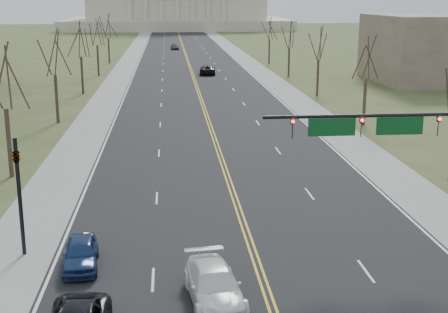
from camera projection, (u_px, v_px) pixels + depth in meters
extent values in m
cube|color=black|center=(188.00, 62.00, 125.46)|extent=(20.00, 380.00, 0.01)
cube|color=gray|center=(128.00, 62.00, 124.41)|extent=(4.00, 380.00, 0.03)
cube|color=gray|center=(247.00, 61.00, 126.50)|extent=(4.00, 380.00, 0.03)
cube|color=gold|center=(188.00, 62.00, 125.45)|extent=(0.42, 380.00, 0.01)
cube|color=silver|center=(139.00, 62.00, 124.60)|extent=(0.15, 380.00, 0.01)
cube|color=silver|center=(236.00, 61.00, 126.31)|extent=(0.15, 380.00, 0.01)
cube|color=beige|center=(177.00, 24.00, 260.06)|extent=(90.00, 60.00, 4.00)
cylinder|color=black|center=(381.00, 115.00, 31.22)|extent=(12.00, 0.18, 0.18)
imported|color=black|center=(438.00, 125.00, 31.62)|extent=(0.35, 0.40, 1.10)
sphere|color=#FF0C0C|center=(440.00, 119.00, 31.38)|extent=(0.18, 0.18, 0.18)
imported|color=black|center=(361.00, 127.00, 31.27)|extent=(0.35, 0.40, 1.10)
sphere|color=#FF0C0C|center=(362.00, 120.00, 31.04)|extent=(0.18, 0.18, 0.18)
imported|color=black|center=(292.00, 128.00, 30.96)|extent=(0.35, 0.40, 1.10)
sphere|color=#FF0C0C|center=(293.00, 122.00, 30.73)|extent=(0.18, 0.18, 0.18)
cube|color=#0C4C1E|center=(400.00, 126.00, 31.44)|extent=(2.40, 0.12, 0.90)
cube|color=#0C4C1E|center=(332.00, 127.00, 31.14)|extent=(2.40, 0.12, 0.90)
cylinder|color=black|center=(20.00, 198.00, 30.60)|extent=(0.20, 0.20, 6.00)
imported|color=black|center=(16.00, 154.00, 30.05)|extent=(0.32, 0.36, 0.99)
cylinder|color=#3A2B22|center=(9.00, 143.00, 44.37)|extent=(0.32, 0.32, 4.95)
cylinder|color=#3A2B22|center=(364.00, 102.00, 62.54)|extent=(0.32, 0.32, 4.68)
cylinder|color=#3A2B22|center=(57.00, 99.00, 63.67)|extent=(0.32, 0.32, 4.95)
cylinder|color=#3A2B22|center=(318.00, 78.00, 81.84)|extent=(0.32, 0.32, 4.68)
cylinder|color=#3A2B22|center=(82.00, 75.00, 82.97)|extent=(0.32, 0.32, 4.95)
cylinder|color=#3A2B22|center=(289.00, 62.00, 101.14)|extent=(0.32, 0.32, 4.68)
cylinder|color=#3A2B22|center=(98.00, 61.00, 102.27)|extent=(0.32, 0.32, 4.95)
cylinder|color=#3A2B22|center=(269.00, 52.00, 120.43)|extent=(0.32, 0.32, 4.68)
cylinder|color=#3A2B22|center=(109.00, 51.00, 121.57)|extent=(0.32, 0.32, 4.95)
imported|color=silver|center=(214.00, 286.00, 26.22)|extent=(2.70, 5.42, 1.51)
imported|color=navy|center=(81.00, 253.00, 29.72)|extent=(1.94, 4.15, 1.37)
imported|color=black|center=(207.00, 70.00, 104.58)|extent=(2.94, 5.72, 1.54)
imported|color=#47494E|center=(175.00, 47.00, 154.12)|extent=(2.17, 4.32, 1.41)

